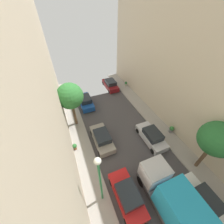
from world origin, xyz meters
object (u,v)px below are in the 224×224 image
(street_tree_0, at_px, (70,96))
(parked_car_left_3, at_px, (102,138))
(parked_car_left_2, at_px, (127,195))
(parked_car_right_2, at_px, (151,136))
(delivery_truck, at_px, (176,206))
(lamp_post, at_px, (100,177))
(potted_plant_2, at_px, (171,129))
(parked_car_left_4, at_px, (86,101))
(potted_plant_1, at_px, (126,84))
(parked_car_right_3, at_px, (110,85))
(parked_car_right_1, at_px, (203,201))
(street_tree_1, at_px, (217,139))
(potted_plant_0, at_px, (75,146))

(street_tree_0, bearing_deg, parked_car_left_3, -62.09)
(parked_car_left_2, bearing_deg, parked_car_right_2, 38.96)
(delivery_truck, relative_size, lamp_post, 1.05)
(parked_car_right_2, relative_size, potted_plant_2, 4.69)
(parked_car_left_4, bearing_deg, parked_car_left_3, -90.00)
(parked_car_left_4, relative_size, potted_plant_1, 5.26)
(delivery_truck, bearing_deg, parked_car_right_3, 82.04)
(parked_car_left_3, distance_m, delivery_truck, 8.96)
(potted_plant_1, bearing_deg, parked_car_left_4, -162.15)
(parked_car_left_4, height_order, potted_plant_2, parked_car_left_4)
(parked_car_right_1, xyz_separation_m, potted_plant_1, (2.87, 19.22, -0.12))
(parked_car_left_3, distance_m, street_tree_0, 5.96)
(parked_car_left_3, relative_size, parked_car_left_4, 1.00)
(parked_car_right_2, bearing_deg, potted_plant_1, 76.75)
(street_tree_1, xyz_separation_m, potted_plant_1, (0.50, 16.62, -3.78))
(parked_car_right_2, distance_m, potted_plant_1, 12.51)
(parked_car_left_3, height_order, street_tree_0, street_tree_0)
(parked_car_left_2, relative_size, parked_car_right_3, 1.00)
(street_tree_1, bearing_deg, parked_car_right_1, -132.30)
(parked_car_left_2, xyz_separation_m, potted_plant_0, (-3.09, 6.45, -0.10))
(street_tree_0, distance_m, potted_plant_1, 12.72)
(parked_car_left_2, distance_m, parked_car_right_1, 6.03)
(delivery_truck, bearing_deg, parked_car_right_2, 67.62)
(parked_car_right_3, bearing_deg, parked_car_right_1, -90.00)
(parked_car_right_3, distance_m, delivery_truck, 19.52)
(parked_car_right_1, height_order, parked_car_right_3, same)
(parked_car_left_3, bearing_deg, street_tree_0, 117.91)
(parked_car_left_4, height_order, street_tree_0, street_tree_0)
(parked_car_left_4, relative_size, parked_car_right_2, 1.00)
(parked_car_right_3, distance_m, street_tree_0, 10.81)
(lamp_post, bearing_deg, parked_car_right_1, -25.42)
(street_tree_0, xyz_separation_m, potted_plant_2, (10.53, -5.97, -3.85))
(parked_car_right_2, distance_m, street_tree_0, 10.36)
(parked_car_left_4, xyz_separation_m, potted_plant_2, (8.36, -9.48, -0.10))
(parked_car_right_3, height_order, potted_plant_2, parked_car_right_3)
(potted_plant_1, bearing_deg, parked_car_right_2, -103.25)
(parked_car_left_2, relative_size, potted_plant_1, 5.26)
(parked_car_right_1, height_order, delivery_truck, delivery_truck)
(potted_plant_0, bearing_deg, potted_plant_1, 41.62)
(parked_car_right_2, height_order, street_tree_1, street_tree_1)
(street_tree_0, relative_size, potted_plant_1, 7.34)
(parked_car_left_3, height_order, potted_plant_1, parked_car_left_3)
(delivery_truck, distance_m, potted_plant_2, 8.77)
(delivery_truck, bearing_deg, parked_car_left_3, 107.68)
(lamp_post, bearing_deg, potted_plant_1, 57.16)
(parked_car_left_2, relative_size, parked_car_left_3, 1.00)
(parked_car_left_2, xyz_separation_m, parked_car_right_1, (5.40, -2.68, 0.00))
(parked_car_right_3, xyz_separation_m, potted_plant_1, (2.87, -0.57, -0.12))
(parked_car_left_3, height_order, potted_plant_0, parked_car_left_3)
(parked_car_right_3, height_order, street_tree_0, street_tree_0)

